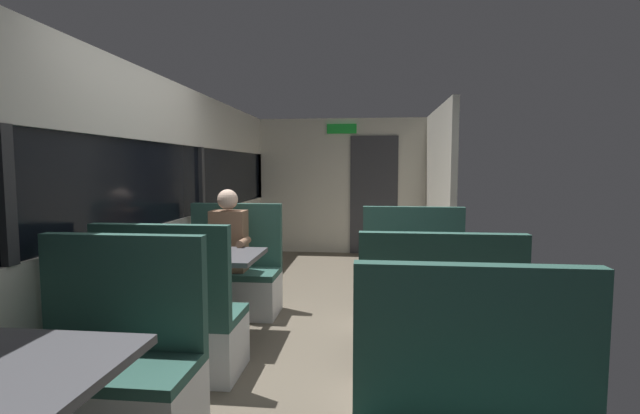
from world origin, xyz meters
The scene contains 13 objects.
ground_plane centered at (0.00, 0.00, -0.01)m, with size 3.30×9.20×0.02m, color #665B4C.
carriage_window_panel_left centered at (-1.45, 0.00, 1.11)m, with size 0.09×8.48×2.30m.
carriage_end_bulkhead centered at (0.06, 4.19, 1.14)m, with size 2.90×0.11×2.30m.
carriage_aisle_panel_right centered at (1.45, 3.00, 1.15)m, with size 0.08×2.40×2.30m, color beige.
dining_table_near_window centered at (-0.89, -2.09, 0.64)m, with size 0.90×0.70×0.74m.
bench_near_window_facing_entry centered at (-0.89, -1.39, 0.33)m, with size 0.95×0.50×1.10m.
dining_table_mid_window centered at (-0.89, 0.10, 0.64)m, with size 0.90×0.70×0.74m.
bench_mid_window_facing_end centered at (-0.89, -0.60, 0.33)m, with size 0.95×0.50×1.10m.
bench_mid_window_facing_entry centered at (-0.89, 0.80, 0.33)m, with size 0.95×0.50×1.10m.
dining_table_rear_aisle centered at (0.89, -0.10, 0.64)m, with size 0.90×0.70×0.74m.
bench_rear_aisle_facing_end centered at (0.89, -0.80, 0.33)m, with size 0.95×0.50×1.10m.
bench_rear_aisle_facing_entry centered at (0.89, 0.60, 0.33)m, with size 0.95×0.50×1.10m.
seated_passenger centered at (-0.89, 0.73, 0.54)m, with size 0.47×0.55×1.26m.
Camera 1 is at (0.48, -3.59, 1.47)m, focal length 25.52 mm.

